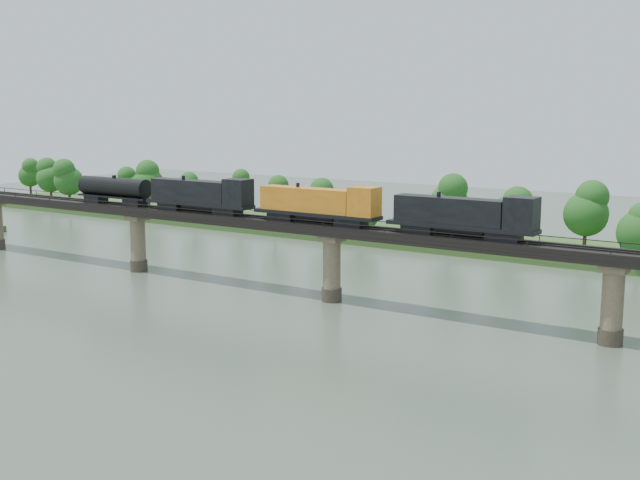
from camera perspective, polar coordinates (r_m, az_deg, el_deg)
The scene contains 6 objects.
ground at distance 96.10m, azimuth -8.87°, elevation -7.91°, with size 400.00×400.00×0.00m, color #3E4E3D.
far_bank at distance 167.15m, azimuth 10.98°, elevation -0.23°, with size 300.00×24.00×1.60m, color #2E5020.
bridge at distance 117.99m, azimuth 0.84°, elevation -1.79°, with size 236.00×30.00×11.50m.
bridge_superstructure at distance 116.91m, azimuth 0.85°, elevation 1.26°, with size 220.00×4.90×0.75m.
far_treeline at distance 165.20m, azimuth 7.84°, elevation 2.56°, with size 289.06×17.54×13.60m.
freight_train at distance 122.30m, azimuth -3.19°, elevation 2.78°, with size 83.99×3.27×5.78m.
Camera 1 is at (61.84, -67.78, 28.59)m, focal length 45.00 mm.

